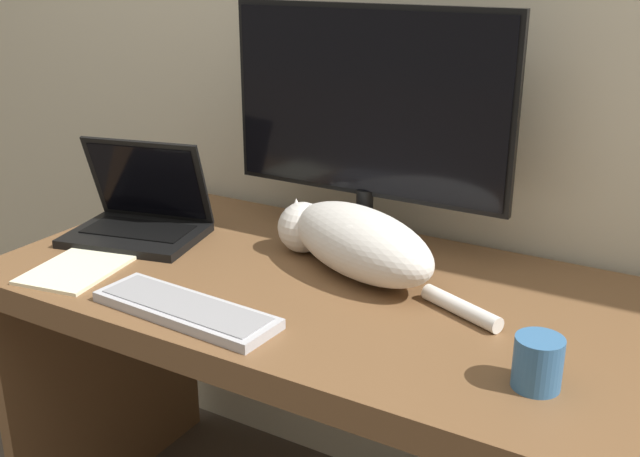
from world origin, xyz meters
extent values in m
cube|color=beige|center=(0.00, 0.79, 1.30)|extent=(6.40, 0.06, 2.60)
cube|color=brown|center=(0.00, 0.37, 0.75)|extent=(1.40, 0.73, 0.06)
cube|color=brown|center=(-0.66, 0.37, 0.36)|extent=(0.04, 0.67, 0.72)
cylinder|color=black|center=(-0.01, 0.59, 0.79)|extent=(0.17, 0.17, 0.02)
cylinder|color=black|center=(-0.01, 0.59, 0.86)|extent=(0.04, 0.04, 0.12)
cube|color=black|center=(-0.01, 0.60, 1.12)|extent=(0.68, 0.02, 0.43)
cube|color=black|center=(-0.01, 0.59, 1.12)|extent=(0.65, 0.01, 0.40)
cube|color=black|center=(-0.50, 0.35, 0.79)|extent=(0.35, 0.29, 0.02)
cube|color=black|center=(-0.51, 0.36, 0.80)|extent=(0.28, 0.18, 0.00)
cube|color=black|center=(-0.52, 0.43, 0.90)|extent=(0.32, 0.15, 0.22)
cube|color=black|center=(-0.52, 0.42, 0.90)|extent=(0.29, 0.13, 0.19)
cube|color=#BCBCC1|center=(-0.14, 0.10, 0.79)|extent=(0.39, 0.14, 0.02)
cube|color=#939397|center=(-0.14, 0.10, 0.80)|extent=(0.36, 0.11, 0.00)
ellipsoid|color=silver|center=(0.06, 0.44, 0.85)|extent=(0.45, 0.32, 0.15)
ellipsoid|color=white|center=(0.08, 0.43, 0.89)|extent=(0.22, 0.19, 0.06)
sphere|color=silver|center=(-0.11, 0.49, 0.84)|extent=(0.12, 0.12, 0.12)
cone|color=white|center=(-0.14, 0.50, 0.88)|extent=(0.04, 0.04, 0.03)
cone|color=white|center=(-0.09, 0.48, 0.88)|extent=(0.04, 0.04, 0.03)
cylinder|color=white|center=(0.32, 0.36, 0.79)|extent=(0.18, 0.10, 0.03)
cylinder|color=teal|center=(0.51, 0.18, 0.82)|extent=(0.08, 0.08, 0.09)
cube|color=#F4EFC6|center=(-0.48, 0.15, 0.78)|extent=(0.21, 0.27, 0.01)
camera|label=1|loc=(0.73, -0.88, 1.43)|focal=42.00mm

